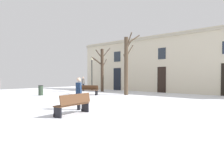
# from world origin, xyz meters

# --- Properties ---
(ground_plane) EXTENTS (36.48, 36.48, 0.00)m
(ground_plane) POSITION_xyz_m (0.00, 0.00, 0.00)
(ground_plane) COLOR white
(building_facade) EXTENTS (22.80, 0.60, 6.09)m
(building_facade) POSITION_xyz_m (-0.01, 10.39, 3.11)
(building_facade) COLOR beige
(building_facade) RESTS_ON ground
(tree_foreground) EXTENTS (1.69, 1.96, 5.54)m
(tree_foreground) POSITION_xyz_m (-1.22, 5.52, 2.78)
(tree_foreground) COLOR #4C3D2D
(tree_foreground) RESTS_ON ground
(tree_right_of_center) EXTENTS (1.25, 2.50, 4.92)m
(tree_right_of_center) POSITION_xyz_m (-5.80, 7.19, 2.52)
(tree_right_of_center) COLOR #423326
(tree_right_of_center) RESTS_ON ground
(streetlamp) EXTENTS (0.30, 0.30, 4.14)m
(streetlamp) POSITION_xyz_m (-8.32, 8.08, 2.52)
(streetlamp) COLOR black
(streetlamp) RESTS_ON ground
(litter_bin) EXTENTS (0.43, 0.43, 0.89)m
(litter_bin) POSITION_xyz_m (-6.75, 0.27, 0.45)
(litter_bin) COLOR #2D3D2D
(litter_bin) RESTS_ON ground
(bench_near_lamp) EXTENTS (1.91, 0.88, 0.87)m
(bench_near_lamp) POSITION_xyz_m (-3.92, 3.38, 0.46)
(bench_near_lamp) COLOR #51331E
(bench_near_lamp) RESTS_ON ground
(bench_by_litter_bin) EXTENTS (0.69, 1.83, 0.91)m
(bench_by_litter_bin) POSITION_xyz_m (2.72, -3.75, 0.46)
(bench_by_litter_bin) COLOR #51331E
(bench_by_litter_bin) RESTS_ON ground
(person_by_shop_door) EXTENTS (0.41, 0.43, 1.59)m
(person_by_shop_door) POSITION_xyz_m (1.87, -2.73, 0.87)
(person_by_shop_door) COLOR black
(person_by_shop_door) RESTS_ON ground
(person_crossing_plaza) EXTENTS (0.43, 0.32, 1.65)m
(person_crossing_plaza) POSITION_xyz_m (-8.38, 6.71, 0.91)
(person_crossing_plaza) COLOR black
(person_crossing_plaza) RESTS_ON ground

